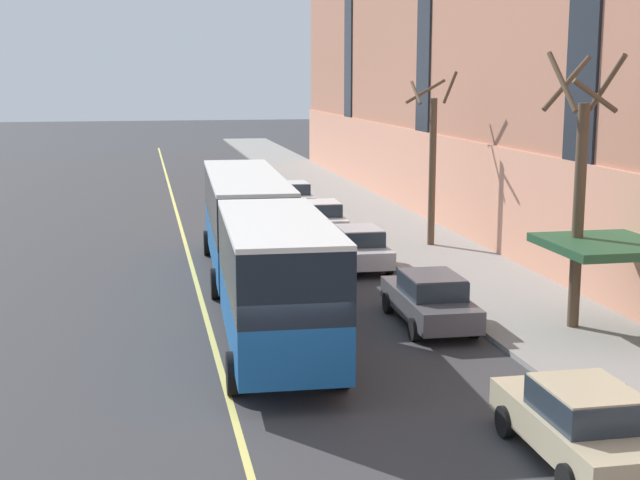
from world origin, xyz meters
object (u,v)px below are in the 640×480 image
parked_car_white_3 (321,218)px  parked_car_silver_6 (358,247)px  parked_car_champagne_0 (581,423)px  street_tree_far_uptown (432,160)px  street_tree_mid_block (579,191)px  parked_car_darkgray_2 (430,299)px  fire_hydrant (622,399)px  parked_car_white_5 (293,196)px  city_bus (255,237)px

parked_car_white_3 → parked_car_silver_6: bearing=-90.3°
parked_car_silver_6 → parked_car_white_3: bearing=89.7°
parked_car_champagne_0 → street_tree_far_uptown: bearing=79.2°
street_tree_mid_block → street_tree_far_uptown: 12.77m
parked_car_champagne_0 → street_tree_far_uptown: 21.51m
parked_car_silver_6 → street_tree_mid_block: 10.84m
street_tree_mid_block → parked_car_white_3: bearing=103.1°
parked_car_champagne_0 → parked_car_darkgray_2: bearing=88.8°
parked_car_white_3 → fire_hydrant: 23.31m
parked_car_darkgray_2 → parked_car_white_5: same height
city_bus → fire_hydrant: (6.25, -11.40, -1.64)m
parked_car_champagne_0 → fire_hydrant: 2.51m
city_bus → fire_hydrant: city_bus is taller
parked_car_darkgray_2 → parked_car_silver_6: bearing=91.0°
parked_car_white_3 → street_tree_far_uptown: 6.31m
street_tree_far_uptown → fire_hydrant: size_ratio=9.99×
city_bus → street_tree_mid_block: bearing=-30.4°
parked_car_champagne_0 → parked_car_white_3: same height
street_tree_mid_block → fire_hydrant: (-2.16, -6.47, -3.52)m
parked_car_white_3 → city_bus: bearing=-110.9°
city_bus → street_tree_mid_block: 9.93m
parked_car_darkgray_2 → parked_car_white_3: same height
street_tree_far_uptown → parked_car_white_3: bearing=134.2°
parked_car_white_3 → parked_car_champagne_0: bearing=-90.2°
street_tree_mid_block → fire_hydrant: bearing=-108.5°
city_bus → parked_car_darkgray_2: size_ratio=4.13×
parked_car_champagne_0 → parked_car_silver_6: 17.73m
city_bus → parked_car_white_5: 20.02m
street_tree_far_uptown → fire_hydrant: street_tree_far_uptown is taller
parked_car_champagne_0 → parked_car_white_3: bearing=89.8°
city_bus → fire_hydrant: size_ratio=27.56×
parked_car_white_3 → street_tree_mid_block: street_tree_mid_block is taller
parked_car_white_3 → fire_hydrant: bearing=-85.7°
parked_car_darkgray_2 → parked_car_white_3: (-0.10, 15.39, -0.00)m
fire_hydrant → parked_car_champagne_0: bearing=-137.4°
fire_hydrant → street_tree_far_uptown: bearing=83.6°
city_bus → parked_car_darkgray_2: (4.62, -3.55, -1.35)m
city_bus → street_tree_far_uptown: (8.41, 7.84, 1.59)m
street_tree_far_uptown → fire_hydrant: bearing=-96.4°
city_bus → street_tree_far_uptown: size_ratio=2.76×
parked_car_darkgray_2 → street_tree_mid_block: size_ratio=0.63×
fire_hydrant → parked_car_white_5: bearing=93.2°
parked_car_darkgray_2 → parked_car_white_3: bearing=90.4°
parked_car_darkgray_2 → fire_hydrant: 8.03m
parked_car_white_3 → parked_car_white_5: 7.61m
parked_car_white_3 → parked_car_darkgray_2: bearing=-89.6°
parked_car_silver_6 → parked_car_champagne_0: bearing=-90.2°
parked_car_white_5 → street_tree_far_uptown: street_tree_far_uptown is taller
parked_car_white_3 → street_tree_mid_block: bearing=-76.9°
parked_car_white_3 → fire_hydrant: (1.73, -23.25, -0.29)m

